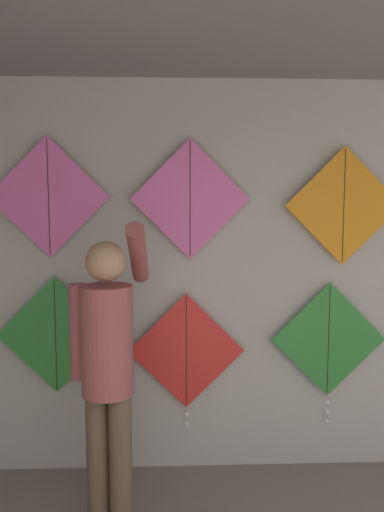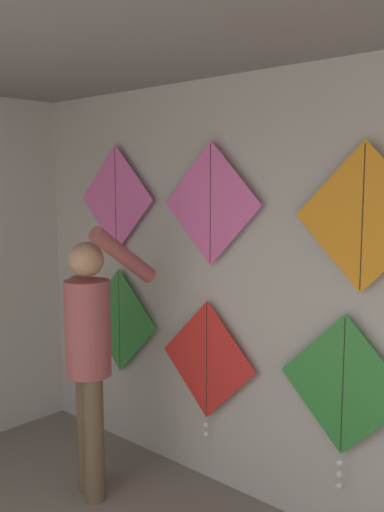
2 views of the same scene
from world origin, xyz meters
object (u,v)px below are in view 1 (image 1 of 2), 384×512
Objects in this scene: kite_6 at (344,206)px; kite_4 at (49,197)px; kite_0 at (56,335)px; kite_5 at (190,199)px; kite_1 at (186,353)px; kite_2 at (328,343)px; shopkeeper at (108,360)px.

kite_4 is at bearing 180.00° from kite_6.
kite_5 is (0.95, 0.00, 0.95)m from kite_0.
kite_1 is at bearing -0.02° from kite_4.
kite_6 reaches higher than kite_0.
kite_2 is at bearing -179.66° from kite_6.
kite_6 is (1.58, 0.64, 0.89)m from shopkeeper.
kite_0 is 1.00× the size of kite_4.
kite_1 is 1.52m from kite_6.
shopkeeper reaches higher than kite_2.
kite_5 is at bearing 180.00° from kite_6.
kite_0 is 0.96m from kite_4.
kite_4 is (-0.02, 0.00, 0.96)m from kite_0.
kite_2 reaches higher than kite_1.
kite_2 is at bearing 42.70° from shopkeeper.
shopkeeper is 2.22× the size of kite_4.
kite_6 is at bearing 0.00° from kite_5.
kite_1 is (0.47, 0.64, -0.16)m from shopkeeper.
kite_5 is 1.08m from kite_6.
kite_6 reaches higher than kite_1.
kite_1 is at bearing -179.34° from kite_5.
kite_1 is 1.09m from kite_5.
kite_4 reaches higher than kite_2.
shopkeeper is at bearing -157.92° from kite_6.
kite_6 reaches higher than kite_2.
kite_5 reaches higher than kite_2.
shopkeeper is 1.23m from kite_4.
kite_0 is 2.22m from kite_6.
shopkeeper is 0.78m from kite_0.
kite_5 reaches higher than kite_1.
shopkeeper is 1.91× the size of kite_1.
kite_4 is at bearing 179.98° from kite_1.
kite_6 is (1.08, 0.00, -0.05)m from kite_5.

